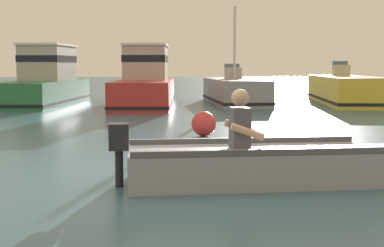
{
  "coord_description": "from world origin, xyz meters",
  "views": [
    {
      "loc": [
        -0.45,
        -7.52,
        1.49
      ],
      "look_at": [
        0.53,
        1.21,
        0.55
      ],
      "focal_mm": 51.63,
      "sensor_mm": 36.0,
      "label": 1
    }
  ],
  "objects_px": {
    "moored_boat_grey": "(235,92)",
    "rowboat_with_person": "(257,163)",
    "moored_boat_red": "(146,83)",
    "mooring_buoy": "(204,124)",
    "moored_boat_yellow": "(343,90)",
    "moored_boat_green": "(46,82)"
  },
  "relations": [
    {
      "from": "moored_boat_red",
      "to": "mooring_buoy",
      "type": "bearing_deg",
      "value": -83.89
    },
    {
      "from": "moored_boat_green",
      "to": "moored_boat_yellow",
      "type": "relative_size",
      "value": 0.95
    },
    {
      "from": "moored_boat_green",
      "to": "moored_boat_yellow",
      "type": "distance_m",
      "value": 11.39
    },
    {
      "from": "rowboat_with_person",
      "to": "moored_boat_grey",
      "type": "distance_m",
      "value": 14.23
    },
    {
      "from": "moored_boat_grey",
      "to": "moored_boat_yellow",
      "type": "relative_size",
      "value": 0.78
    },
    {
      "from": "moored_boat_green",
      "to": "moored_boat_grey",
      "type": "bearing_deg",
      "value": -5.43
    },
    {
      "from": "rowboat_with_person",
      "to": "moored_boat_green",
      "type": "xyz_separation_m",
      "value": [
        -4.77,
        14.71,
        0.58
      ]
    },
    {
      "from": "rowboat_with_person",
      "to": "moored_boat_yellow",
      "type": "bearing_deg",
      "value": 64.39
    },
    {
      "from": "moored_boat_grey",
      "to": "moored_boat_yellow",
      "type": "height_order",
      "value": "moored_boat_grey"
    },
    {
      "from": "rowboat_with_person",
      "to": "moored_boat_red",
      "type": "relative_size",
      "value": 0.54
    },
    {
      "from": "moored_boat_yellow",
      "to": "moored_boat_grey",
      "type": "bearing_deg",
      "value": 175.92
    },
    {
      "from": "moored_boat_green",
      "to": "moored_boat_yellow",
      "type": "xyz_separation_m",
      "value": [
        11.35,
        -0.98,
        -0.33
      ]
    },
    {
      "from": "moored_boat_grey",
      "to": "rowboat_with_person",
      "type": "bearing_deg",
      "value": -99.69
    },
    {
      "from": "rowboat_with_person",
      "to": "mooring_buoy",
      "type": "relative_size",
      "value": 7.15
    },
    {
      "from": "moored_boat_red",
      "to": "moored_boat_grey",
      "type": "bearing_deg",
      "value": 7.73
    },
    {
      "from": "moored_boat_red",
      "to": "moored_boat_yellow",
      "type": "relative_size",
      "value": 1.0
    },
    {
      "from": "rowboat_with_person",
      "to": "moored_boat_grey",
      "type": "height_order",
      "value": "moored_boat_grey"
    },
    {
      "from": "moored_boat_grey",
      "to": "mooring_buoy",
      "type": "relative_size",
      "value": 10.42
    },
    {
      "from": "moored_boat_red",
      "to": "moored_boat_green",
      "type": "bearing_deg",
      "value": 163.06
    },
    {
      "from": "moored_boat_green",
      "to": "moored_boat_grey",
      "type": "distance_m",
      "value": 7.2
    },
    {
      "from": "moored_boat_green",
      "to": "mooring_buoy",
      "type": "height_order",
      "value": "moored_boat_green"
    },
    {
      "from": "moored_boat_grey",
      "to": "mooring_buoy",
      "type": "bearing_deg",
      "value": -104.61
    }
  ]
}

